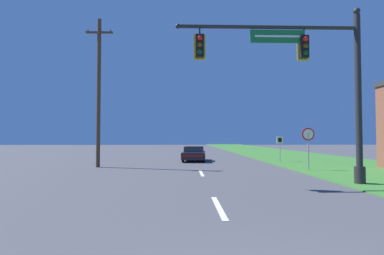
{
  "coord_description": "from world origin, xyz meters",
  "views": [
    {
      "loc": [
        -0.99,
        -2.41,
        1.95
      ],
      "look_at": [
        0.0,
        31.75,
        3.12
      ],
      "focal_mm": 28.0,
      "sensor_mm": 36.0,
      "label": 1
    }
  ],
  "objects_px": {
    "signal_mast": "(314,78)",
    "stop_sign": "(308,139)",
    "car_ahead": "(194,154)",
    "utility_pole_near": "(99,90)",
    "route_sign_post": "(280,143)"
  },
  "relations": [
    {
      "from": "signal_mast",
      "to": "car_ahead",
      "type": "relative_size",
      "value": 1.82
    },
    {
      "from": "signal_mast",
      "to": "utility_pole_near",
      "type": "distance_m",
      "value": 13.56
    },
    {
      "from": "car_ahead",
      "to": "stop_sign",
      "type": "bearing_deg",
      "value": -48.48
    },
    {
      "from": "car_ahead",
      "to": "route_sign_post",
      "type": "relative_size",
      "value": 2.15
    },
    {
      "from": "stop_sign",
      "to": "route_sign_post",
      "type": "xyz_separation_m",
      "value": [
        0.43,
        6.57,
        -0.34
      ]
    },
    {
      "from": "signal_mast",
      "to": "stop_sign",
      "type": "distance_m",
      "value": 6.25
    },
    {
      "from": "route_sign_post",
      "to": "utility_pole_near",
      "type": "distance_m",
      "value": 14.65
    },
    {
      "from": "signal_mast",
      "to": "stop_sign",
      "type": "xyz_separation_m",
      "value": [
        1.97,
        5.33,
        -2.62
      ]
    },
    {
      "from": "utility_pole_near",
      "to": "car_ahead",
      "type": "bearing_deg",
      "value": 37.81
    },
    {
      "from": "signal_mast",
      "to": "utility_pole_near",
      "type": "height_order",
      "value": "utility_pole_near"
    },
    {
      "from": "signal_mast",
      "to": "utility_pole_near",
      "type": "bearing_deg",
      "value": 145.51
    },
    {
      "from": "signal_mast",
      "to": "car_ahead",
      "type": "bearing_deg",
      "value": 109.86
    },
    {
      "from": "stop_sign",
      "to": "utility_pole_near",
      "type": "distance_m",
      "value": 13.73
    },
    {
      "from": "utility_pole_near",
      "to": "stop_sign",
      "type": "bearing_deg",
      "value": -10.12
    },
    {
      "from": "stop_sign",
      "to": "utility_pole_near",
      "type": "bearing_deg",
      "value": 169.88
    }
  ]
}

